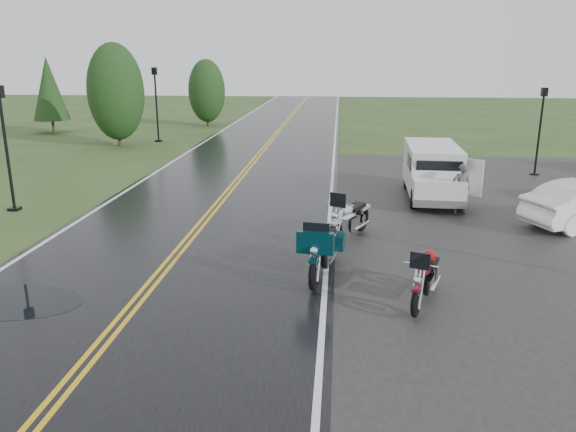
{
  "coord_description": "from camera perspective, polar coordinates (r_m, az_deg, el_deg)",
  "views": [
    {
      "loc": [
        4.02,
        -11.45,
        4.85
      ],
      "look_at": [
        2.8,
        2.0,
        1.0
      ],
      "focal_mm": 35.0,
      "sensor_mm": 36.0,
      "label": 1
    }
  ],
  "objects": [
    {
      "name": "lamp_post_far_left",
      "position": [
        34.03,
        -13.22,
        10.96
      ],
      "size": [
        0.37,
        0.37,
        4.29
      ],
      "primitive_type": null,
      "color": "black",
      "rests_on": "ground"
    },
    {
      "name": "tree_left_far",
      "position": [
        41.21,
        -8.23,
        11.8
      ],
      "size": [
        2.6,
        2.6,
        4.0
      ],
      "primitive_type": null,
      "color": "#1E3D19",
      "rests_on": "ground"
    },
    {
      "name": "person_at_van",
      "position": [
        18.51,
        17.18,
        2.58
      ],
      "size": [
        0.62,
        0.44,
        1.62
      ],
      "primitive_type": "imported",
      "rotation": [
        0.0,
        0.0,
        3.23
      ],
      "color": "#48484C",
      "rests_on": "ground"
    },
    {
      "name": "motorcycle_teal",
      "position": [
        11.82,
        2.71,
        -4.5
      ],
      "size": [
        1.26,
        2.58,
        1.46
      ],
      "primitive_type": null,
      "rotation": [
        0.0,
        0.0,
        -0.15
      ],
      "color": "#042A32",
      "rests_on": "ground"
    },
    {
      "name": "road",
      "position": [
        22.35,
        -5.31,
        3.37
      ],
      "size": [
        8.0,
        100.0,
        0.04
      ],
      "primitive_type": "cube",
      "color": "black",
      "rests_on": "ground"
    },
    {
      "name": "pine_left_far",
      "position": [
        40.23,
        -23.04,
        11.15
      ],
      "size": [
        2.27,
        2.27,
        4.74
      ],
      "primitive_type": null,
      "color": "#1E3D19",
      "rests_on": "ground"
    },
    {
      "name": "lamp_post_far_right",
      "position": [
        25.68,
        24.18,
        7.8
      ],
      "size": [
        0.31,
        0.31,
        3.67
      ],
      "primitive_type": null,
      "color": "black",
      "rests_on": "ground"
    },
    {
      "name": "van_white",
      "position": [
        18.74,
        12.79,
        3.49
      ],
      "size": [
        1.98,
        4.87,
        1.89
      ],
      "primitive_type": null,
      "rotation": [
        0.0,
        0.0,
        -0.04
      ],
      "color": "silver",
      "rests_on": "ground"
    },
    {
      "name": "ground",
      "position": [
        13.07,
        -13.21,
        -6.32
      ],
      "size": [
        120.0,
        120.0,
        0.0
      ],
      "primitive_type": "plane",
      "color": "#2D471E",
      "rests_on": "ground"
    },
    {
      "name": "motorcycle_silver",
      "position": [
        14.45,
        4.85,
        -0.8
      ],
      "size": [
        1.8,
        2.54,
        1.42
      ],
      "primitive_type": null,
      "rotation": [
        0.0,
        0.0,
        -0.44
      ],
      "color": "#999CA0",
      "rests_on": "ground"
    },
    {
      "name": "motorcycle_red",
      "position": [
        10.94,
        12.99,
        -7.27
      ],
      "size": [
        1.42,
        2.23,
        1.24
      ],
      "primitive_type": null,
      "rotation": [
        0.0,
        0.0,
        -0.34
      ],
      "color": "#550918",
      "rests_on": "ground"
    },
    {
      "name": "parking_pad",
      "position": [
        18.51,
        27.12,
        -1.02
      ],
      "size": [
        14.0,
        24.0,
        0.03
      ],
      "primitive_type": "cube",
      "color": "black",
      "rests_on": "ground"
    },
    {
      "name": "tree_left_mid",
      "position": [
        32.89,
        -17.02,
        10.97
      ],
      "size": [
        3.07,
        3.07,
        4.79
      ],
      "primitive_type": null,
      "color": "#1E3D19",
      "rests_on": "ground"
    },
    {
      "name": "lamp_post_near_left",
      "position": [
        20.04,
        -26.7,
        6.11
      ],
      "size": [
        0.35,
        0.35,
        4.04
      ],
      "primitive_type": null,
      "color": "black",
      "rests_on": "ground"
    }
  ]
}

